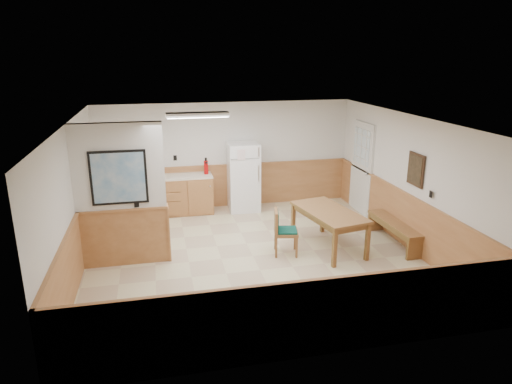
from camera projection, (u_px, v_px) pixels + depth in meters
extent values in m
plane|color=beige|center=(253.00, 256.00, 8.39)|extent=(6.00, 6.00, 0.00)
cube|color=white|center=(253.00, 120.00, 7.66)|extent=(6.00, 6.00, 0.02)
cube|color=silver|center=(226.00, 155.00, 10.82)|extent=(6.00, 0.02, 2.50)
cube|color=silver|center=(407.00, 181.00, 8.65)|extent=(0.02, 6.00, 2.50)
cube|color=silver|center=(72.00, 203.00, 7.40)|extent=(0.02, 6.00, 2.50)
cube|color=#B57C48|center=(227.00, 186.00, 11.02)|extent=(6.00, 0.04, 1.00)
cube|color=#B57C48|center=(402.00, 218.00, 8.86)|extent=(0.04, 6.00, 1.00)
cube|color=#B57C48|center=(79.00, 245.00, 7.62)|extent=(0.04, 6.00, 1.00)
cube|color=silver|center=(118.00, 167.00, 7.60)|extent=(1.50, 0.15, 1.50)
cube|color=#B57C48|center=(125.00, 237.00, 7.96)|extent=(1.50, 0.17, 1.00)
cube|color=black|center=(119.00, 178.00, 7.55)|extent=(0.92, 0.03, 0.92)
cube|color=silver|center=(119.00, 178.00, 7.54)|extent=(0.84, 0.01, 0.84)
cube|color=#A4643A|center=(182.00, 195.00, 10.54)|extent=(1.40, 0.60, 0.86)
cube|color=#A4643A|center=(116.00, 199.00, 10.23)|extent=(0.06, 0.60, 0.86)
cube|color=#A4643A|center=(150.00, 197.00, 10.39)|extent=(0.06, 0.60, 0.86)
cube|color=beige|center=(163.00, 177.00, 10.32)|extent=(2.20, 0.60, 0.04)
cube|color=beige|center=(163.00, 171.00, 10.58)|extent=(2.20, 0.02, 0.10)
cube|color=silver|center=(361.00, 169.00, 10.48)|extent=(0.05, 1.02, 2.15)
cube|color=silver|center=(361.00, 169.00, 10.48)|extent=(0.04, 0.90, 2.05)
cube|color=silver|center=(362.00, 147.00, 10.32)|extent=(0.02, 0.76, 0.80)
cube|color=silver|center=(134.00, 147.00, 10.28)|extent=(0.80, 0.03, 1.00)
cube|color=silver|center=(134.00, 147.00, 10.27)|extent=(0.70, 0.01, 0.90)
cube|color=#352215|center=(416.00, 170.00, 8.27)|extent=(0.03, 0.50, 0.60)
cube|color=black|center=(415.00, 170.00, 8.27)|extent=(0.01, 0.42, 0.52)
cube|color=silver|center=(198.00, 115.00, 8.72)|extent=(1.20, 0.30, 0.08)
cube|color=white|center=(198.00, 117.00, 8.73)|extent=(1.15, 0.25, 0.01)
cube|color=white|center=(243.00, 177.00, 10.68)|extent=(0.73, 0.72, 1.60)
cube|color=silver|center=(259.00, 152.00, 10.21)|extent=(0.03, 0.02, 0.21)
cube|color=silver|center=(259.00, 173.00, 10.36)|extent=(0.03, 0.02, 0.38)
cube|color=brown|center=(329.00, 212.00, 8.54)|extent=(1.11, 1.75, 0.05)
cube|color=brown|center=(329.00, 216.00, 8.56)|extent=(0.99, 1.63, 0.10)
cube|color=brown|center=(335.00, 249.00, 7.85)|extent=(0.08, 0.08, 0.70)
cube|color=brown|center=(293.00, 220.00, 9.17)|extent=(0.08, 0.08, 0.70)
cube|color=brown|center=(367.00, 242.00, 8.12)|extent=(0.08, 0.08, 0.70)
cube|color=brown|center=(323.00, 216.00, 9.44)|extent=(0.08, 0.08, 0.70)
cube|color=brown|center=(395.00, 223.00, 8.81)|extent=(0.39, 1.57, 0.05)
cube|color=brown|center=(414.00, 249.00, 8.19)|extent=(0.32, 0.07, 0.40)
cube|color=brown|center=(376.00, 221.00, 9.55)|extent=(0.32, 0.07, 0.40)
cube|color=brown|center=(286.00, 232.00, 8.38)|extent=(0.51, 0.51, 0.06)
cube|color=#0D4536|center=(286.00, 230.00, 8.36)|extent=(0.47, 0.47, 0.03)
cube|color=brown|center=(276.00, 221.00, 8.31)|extent=(0.14, 0.43, 0.40)
cube|color=#0D4536|center=(266.00, 221.00, 8.31)|extent=(0.10, 0.37, 0.34)
cube|color=brown|center=(276.00, 248.00, 8.26)|extent=(0.05, 0.05, 0.39)
cube|color=brown|center=(275.00, 240.00, 8.62)|extent=(0.05, 0.05, 0.39)
cube|color=brown|center=(297.00, 248.00, 8.26)|extent=(0.05, 0.05, 0.39)
cube|color=brown|center=(295.00, 240.00, 8.62)|extent=(0.05, 0.05, 0.39)
cylinder|color=#BB090C|center=(206.00, 167.00, 10.49)|extent=(0.11, 0.11, 0.31)
cylinder|color=black|center=(206.00, 159.00, 10.43)|extent=(0.05, 0.05, 0.07)
cylinder|color=#1A9328|center=(133.00, 174.00, 10.13)|extent=(0.07, 0.07, 0.19)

